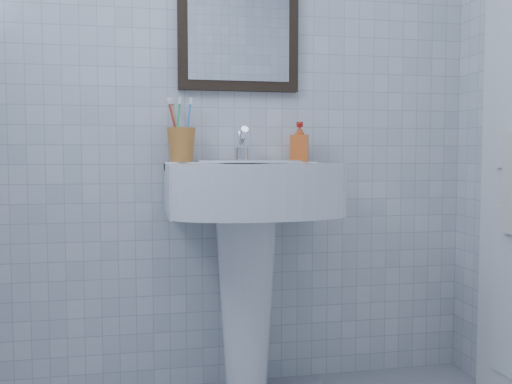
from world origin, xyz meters
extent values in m
cube|color=silver|center=(0.00, 1.20, 1.25)|extent=(2.20, 0.02, 2.50)
cone|color=white|center=(0.08, 1.02, 0.39)|extent=(0.24, 0.24, 0.78)
cube|color=white|center=(0.08, 0.96, 0.85)|extent=(0.62, 0.44, 0.19)
cube|color=white|center=(0.08, 1.13, 0.93)|extent=(0.62, 0.11, 0.03)
cylinder|color=silver|center=(0.08, 0.93, 0.95)|extent=(0.39, 0.39, 0.01)
cylinder|color=white|center=(0.08, 1.10, 0.98)|extent=(0.06, 0.06, 0.06)
cylinder|color=white|center=(0.08, 1.09, 1.04)|extent=(0.03, 0.11, 0.09)
cylinder|color=white|center=(0.08, 1.13, 1.02)|extent=(0.04, 0.06, 0.10)
imported|color=red|center=(0.33, 1.11, 1.03)|extent=(0.09, 0.10, 0.16)
cube|color=black|center=(0.08, 1.18, 1.55)|extent=(0.50, 0.04, 0.62)
cube|color=white|center=(0.08, 1.16, 1.55)|extent=(0.42, 0.00, 0.54)
camera|label=1|loc=(-0.32, -1.17, 0.98)|focal=40.00mm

